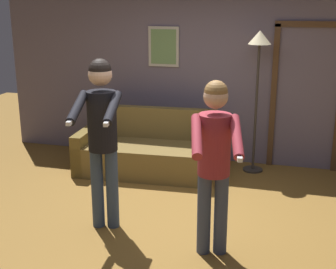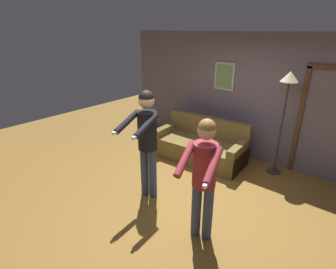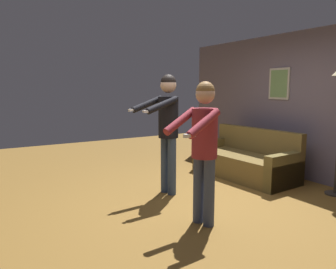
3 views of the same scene
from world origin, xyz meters
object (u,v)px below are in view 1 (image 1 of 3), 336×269
torchiere_lamp (259,58)px  person_standing_right (214,153)px  couch (146,153)px  person_standing_left (102,127)px

torchiere_lamp → person_standing_right: size_ratio=1.16×
couch → torchiere_lamp: 2.02m
couch → person_standing_right: bearing=-56.4°
torchiere_lamp → person_standing_left: 2.60m
couch → torchiere_lamp: bearing=17.2°
torchiere_lamp → couch: bearing=-162.8°
torchiere_lamp → person_standing_left: size_ratio=1.09×
torchiere_lamp → person_standing_left: torchiere_lamp is taller
person_standing_right → couch: bearing=123.6°
couch → person_standing_right: (1.29, -1.94, 0.74)m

